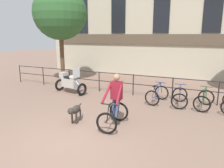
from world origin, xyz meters
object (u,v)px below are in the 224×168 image
(parked_bicycle_mid_right, at_px, (204,100))
(parked_motorcycle, at_px, (70,82))
(parked_bicycle_mid_left, at_px, (180,97))
(cyclist_with_bike, at_px, (115,103))
(dog, at_px, (75,110))
(parked_bicycle_near_lamp, at_px, (157,95))

(parked_bicycle_mid_right, bearing_deg, parked_motorcycle, 8.59)
(parked_bicycle_mid_left, bearing_deg, parked_motorcycle, -4.63)
(parked_motorcycle, bearing_deg, cyclist_with_bike, -114.35)
(cyclist_with_bike, distance_m, parked_bicycle_mid_right, 4.00)
(parked_bicycle_mid_right, bearing_deg, parked_bicycle_mid_left, 6.41)
(dog, distance_m, parked_bicycle_mid_right, 5.16)
(cyclist_with_bike, xyz_separation_m, parked_bicycle_mid_left, (1.63, 3.03, -0.41))
(cyclist_with_bike, bearing_deg, parked_bicycle_near_lamp, 73.94)
(parked_bicycle_near_lamp, bearing_deg, parked_bicycle_mid_right, -170.30)
(cyclist_with_bike, distance_m, dog, 1.38)
(parked_motorcycle, bearing_deg, parked_bicycle_near_lamp, -74.43)
(parked_bicycle_near_lamp, height_order, parked_bicycle_mid_left, same)
(cyclist_with_bike, height_order, parked_bicycle_mid_right, cyclist_with_bike)
(dog, height_order, parked_bicycle_near_lamp, parked_bicycle_near_lamp)
(parked_bicycle_mid_left, bearing_deg, dog, 42.24)
(parked_motorcycle, xyz_separation_m, parked_bicycle_mid_left, (5.36, 0.24, -0.20))
(dog, xyz_separation_m, parked_bicycle_mid_left, (2.92, 3.41, -0.08))
(cyclist_with_bike, relative_size, dog, 1.78)
(parked_bicycle_near_lamp, height_order, parked_bicycle_mid_right, same)
(cyclist_with_bike, xyz_separation_m, dog, (-1.29, -0.38, -0.32))
(cyclist_with_bike, relative_size, parked_motorcycle, 0.91)
(parked_bicycle_near_lamp, bearing_deg, parked_bicycle_mid_left, -170.30)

